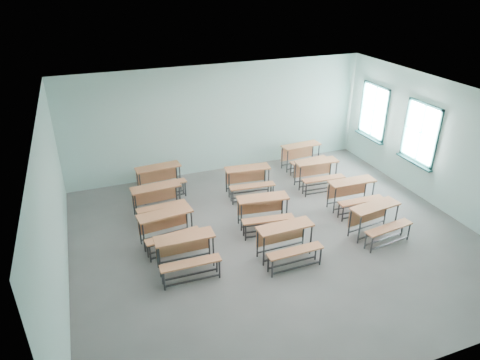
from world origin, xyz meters
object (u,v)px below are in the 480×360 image
object	(u,v)px
desk_unit_r1c1	(264,208)
desk_unit_r2c2	(318,170)
desk_unit_r3c0	(160,176)
desk_unit_r0c1	(287,238)
desk_unit_r0c2	(377,217)
desk_unit_r1c2	(353,191)
desk_unit_r2c0	(158,197)
desk_unit_r0c0	(186,249)
desk_unit_r3c2	(303,153)
desk_unit_r2c1	(249,177)
desk_unit_r1c0	(167,225)

from	to	relation	value
desk_unit_r1c1	desk_unit_r2c2	distance (m)	2.63
desk_unit_r1c1	desk_unit_r3c0	size ratio (longest dim) A/B	1.03
desk_unit_r0c1	desk_unit_r0c2	distance (m)	2.30
desk_unit_r1c2	desk_unit_r2c0	size ratio (longest dim) A/B	0.98
desk_unit_r1c2	desk_unit_r1c1	bearing A→B (deg)	-178.54
desk_unit_r1c1	desk_unit_r2c2	size ratio (longest dim) A/B	1.04
desk_unit_r0c0	desk_unit_r3c0	world-z (taller)	same
desk_unit_r1c2	desk_unit_r2c0	xyz separation A→B (m)	(-4.70, 1.44, 0.00)
desk_unit_r2c0	desk_unit_r3c2	distance (m)	4.80
desk_unit_r2c1	desk_unit_r2c2	xyz separation A→B (m)	(1.96, -0.28, 0.00)
desk_unit_r1c0	desk_unit_r2c0	size ratio (longest dim) A/B	1.03
desk_unit_r0c1	desk_unit_r3c2	size ratio (longest dim) A/B	0.97
desk_unit_r0c2	desk_unit_r1c2	bearing A→B (deg)	73.65
desk_unit_r0c0	desk_unit_r2c2	bearing A→B (deg)	29.31
desk_unit_r1c0	desk_unit_r2c1	size ratio (longest dim) A/B	1.01
desk_unit_r0c1	desk_unit_r0c2	bearing A→B (deg)	-0.04
desk_unit_r3c0	desk_unit_r0c0	bearing A→B (deg)	-97.31
desk_unit_r1c0	desk_unit_r3c0	xyz separation A→B (m)	(0.32, 2.47, 0.00)
desk_unit_r1c2	desk_unit_r0c2	bearing A→B (deg)	-97.50
desk_unit_r1c1	desk_unit_r1c2	bearing A→B (deg)	7.29
desk_unit_r1c1	desk_unit_r2c1	world-z (taller)	same
desk_unit_r2c0	desk_unit_r2c2	distance (m)	4.47
desk_unit_r0c1	desk_unit_r2c0	world-z (taller)	same
desk_unit_r0c2	desk_unit_r2c0	distance (m)	5.24
desk_unit_r1c2	desk_unit_r2c2	bearing A→B (deg)	101.18
desk_unit_r0c1	desk_unit_r1c0	size ratio (longest dim) A/B	0.95
desk_unit_r1c1	desk_unit_r3c0	xyz separation A→B (m)	(-1.96, 2.57, 0.00)
desk_unit_r0c0	desk_unit_r0c1	distance (m)	2.11
desk_unit_r0c0	desk_unit_r2c0	distance (m)	2.37
desk_unit_r3c2	desk_unit_r2c0	bearing A→B (deg)	-169.69
desk_unit_r2c2	desk_unit_r2c1	bearing A→B (deg)	175.37
desk_unit_r3c2	desk_unit_r1c2	bearing A→B (deg)	-92.82
desk_unit_r2c1	desk_unit_r3c0	size ratio (longest dim) A/B	1.01
desk_unit_r0c0	desk_unit_r2c0	xyz separation A→B (m)	(-0.12, 2.37, 0.00)
desk_unit_r0c0	desk_unit_r2c0	size ratio (longest dim) A/B	0.97
desk_unit_r0c2	desk_unit_r3c0	bearing A→B (deg)	130.69
desk_unit_r0c0	desk_unit_r3c2	bearing A→B (deg)	39.32
desk_unit_r0c0	desk_unit_r0c2	xyz separation A→B (m)	(4.37, -0.32, 0.00)
desk_unit_r2c1	desk_unit_r3c2	distance (m)	2.35
desk_unit_r3c0	desk_unit_r3c2	world-z (taller)	same
desk_unit_r2c0	desk_unit_r2c1	distance (m)	2.52
desk_unit_r2c2	desk_unit_r3c2	bearing A→B (deg)	85.12
desk_unit_r1c1	desk_unit_r2c1	xyz separation A→B (m)	(0.27, 1.66, 0.00)
desk_unit_r0c0	desk_unit_r1c2	distance (m)	4.67
desk_unit_r0c0	desk_unit_r0c1	size ratio (longest dim) A/B	1.00
desk_unit_r0c0	desk_unit_r2c2	world-z (taller)	same
desk_unit_r1c1	desk_unit_r0c1	bearing A→B (deg)	-83.95
desk_unit_r1c0	desk_unit_r1c1	bearing A→B (deg)	-9.05
desk_unit_r2c2	desk_unit_r3c0	xyz separation A→B (m)	(-4.19, 1.19, 0.00)
desk_unit_r1c0	desk_unit_r0c1	bearing A→B (deg)	-38.57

